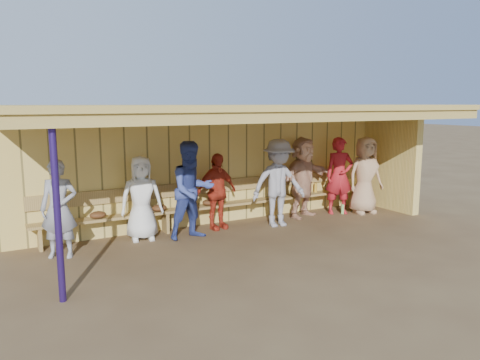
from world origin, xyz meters
The scene contains 12 objects.
ground centered at (0.00, 0.00, 0.00)m, with size 90.00×90.00×0.00m, color brown.
player_a centered at (-3.33, 0.47, 0.82)m, with size 0.60×0.39×1.64m, color #919299.
player_b centered at (-1.84, 0.81, 0.79)m, with size 0.77×0.50×1.58m, color white.
player_c centered at (-0.98, 0.42, 0.92)m, with size 0.90×0.70×1.84m, color #364796.
player_d centered at (-0.28, 0.81, 0.77)m, with size 0.90×0.38×1.54m, color red.
player_e centered at (0.93, 0.40, 0.91)m, with size 1.17×0.67×1.81m, color #95949C.
player_f centered at (1.87, 0.81, 0.90)m, with size 1.67×0.53×1.80m, color tan.
player_g centered at (2.78, 0.65, 0.88)m, with size 0.64×0.42×1.77m, color #B41C24.
player_h centered at (3.33, 0.39, 0.89)m, with size 0.87×0.56×1.78m, color tan.
dugout_structure centered at (0.39, 0.69, 1.69)m, with size 8.80×3.20×2.50m.
bench centered at (0.00, 1.12, 0.53)m, with size 7.60×0.34×0.93m.
dugout_equipment centered at (-0.57, 0.99, 0.49)m, with size 6.47×0.62×0.80m.
Camera 1 is at (-4.38, -7.50, 2.52)m, focal length 35.00 mm.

